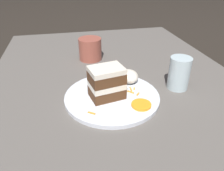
{
  "coord_description": "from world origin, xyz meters",
  "views": [
    {
      "loc": [
        -0.53,
        0.15,
        0.38
      ],
      "look_at": [
        -0.02,
        0.04,
        0.08
      ],
      "focal_mm": 35.0,
      "sensor_mm": 36.0,
      "label": 1
    }
  ],
  "objects": [
    {
      "name": "carrot_shreds_scatter",
      "position": [
        -0.03,
        0.0,
        0.05
      ],
      "size": [
        0.11,
        0.16,
        0.0
      ],
      "color": "orange",
      "rests_on": "plate"
    },
    {
      "name": "coffee_mug",
      "position": [
        0.28,
        0.06,
        0.08
      ],
      "size": [
        0.09,
        0.09,
        0.09
      ],
      "color": "#994C3D",
      "rests_on": "dining_table"
    },
    {
      "name": "dining_table",
      "position": [
        0.0,
        0.0,
        0.02
      ],
      "size": [
        1.34,
        0.83,
        0.03
      ],
      "primitive_type": "cube",
      "color": "#56514C",
      "rests_on": "ground"
    },
    {
      "name": "cake_slice",
      "position": [
        -0.02,
        0.05,
        0.09
      ],
      "size": [
        0.08,
        0.1,
        0.09
      ],
      "rotation": [
        0.0,
        0.0,
        0.19
      ],
      "color": "#4C2D19",
      "rests_on": "plate"
    },
    {
      "name": "cream_dollop",
      "position": [
        0.05,
        -0.03,
        0.07
      ],
      "size": [
        0.07,
        0.06,
        0.04
      ],
      "primitive_type": "ellipsoid",
      "color": "silver",
      "rests_on": "plate"
    },
    {
      "name": "plate",
      "position": [
        -0.02,
        0.04,
        0.04
      ],
      "size": [
        0.27,
        0.27,
        0.01
      ],
      "primitive_type": "cylinder",
      "color": "silver",
      "rests_on": "dining_table"
    },
    {
      "name": "ground_plane",
      "position": [
        0.0,
        0.0,
        0.0
      ],
      "size": [
        6.0,
        6.0,
        0.0
      ],
      "primitive_type": "plane",
      "color": "black",
      "rests_on": "ground"
    },
    {
      "name": "drinking_glass",
      "position": [
        0.0,
        -0.17,
        0.08
      ],
      "size": [
        0.06,
        0.06,
        0.1
      ],
      "color": "silver",
      "rests_on": "dining_table"
    },
    {
      "name": "orange_garnish",
      "position": [
        -0.09,
        -0.03,
        0.05
      ],
      "size": [
        0.05,
        0.05,
        0.01
      ],
      "primitive_type": "cylinder",
      "color": "orange",
      "rests_on": "plate"
    }
  ]
}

